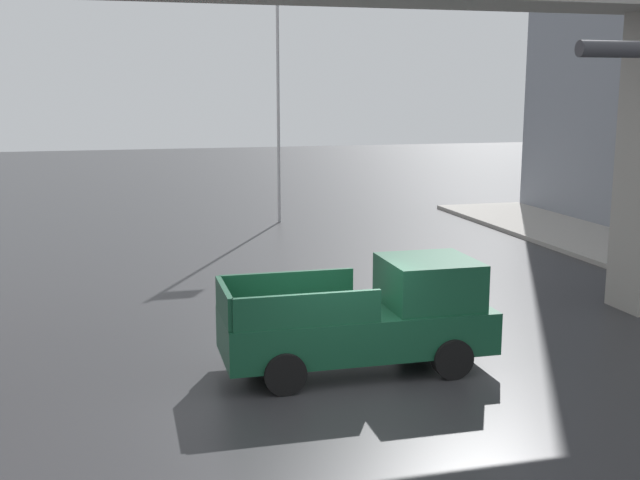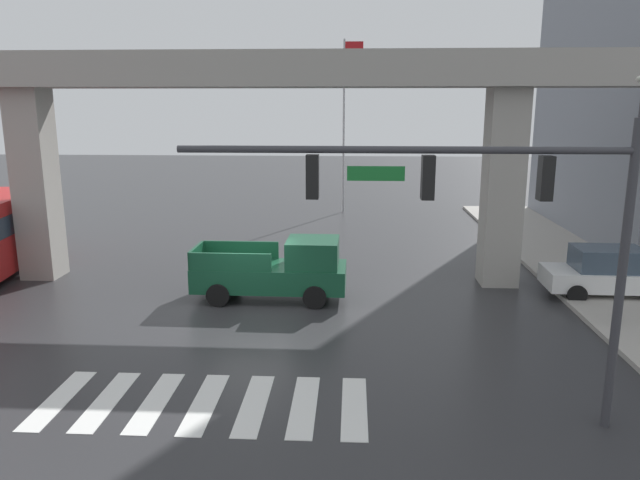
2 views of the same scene
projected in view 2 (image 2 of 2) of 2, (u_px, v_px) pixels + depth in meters
ground_plane at (252, 309)px, 19.29m from camera, size 120.00×120.00×0.00m
crosswalk_stripes at (205, 403)px, 13.21m from camera, size 7.15×2.80×0.01m
elevated_overpass at (262, 87)px, 21.06m from camera, size 51.42×2.25×8.23m
sidewalk_east at (615, 294)px, 20.58m from camera, size 4.00×36.00×0.15m
pickup_truck at (279, 271)px, 20.15m from camera, size 5.13×2.14×2.08m
sedan_white at (609, 273)px, 20.40m from camera, size 4.34×2.04×1.72m
traffic_signal_mast at (486, 205)px, 11.43m from camera, size 8.69×0.32×6.20m
street_lamp_near_corner at (635, 174)px, 16.71m from camera, size 0.44×0.70×7.24m
flagpole at (345, 114)px, 35.61m from camera, size 1.16×0.12×10.19m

